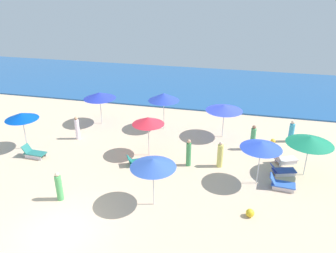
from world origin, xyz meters
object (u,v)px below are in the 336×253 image
lounge_chair_7_0 (139,161)px  lounge_chair_2_0 (285,159)px  beach_ball_2 (250,213)px  umbrella_3 (22,116)px  umbrella_5 (100,95)px  beachgoer_2 (77,128)px  beach_ball_0 (273,141)px  umbrella_2 (310,140)px  beachgoer_5 (59,187)px  beachgoer_4 (291,132)px  umbrella_4 (153,163)px  lounge_chair_6_0 (281,184)px  umbrella_6 (261,145)px  beachgoer_1 (220,155)px  beachgoer_3 (253,138)px  umbrella_0 (224,108)px  beachgoer_6 (189,153)px  lounge_chair_3_0 (34,153)px  umbrella_1 (164,97)px  umbrella_7 (148,121)px  lounge_chair_2_1 (282,171)px

lounge_chair_7_0 → lounge_chair_2_0: bearing=-103.9°
beach_ball_2 → umbrella_3: bearing=165.9°
umbrella_3 → umbrella_5: umbrella_3 is taller
lounge_chair_2_0 → beachgoer_2: (-13.48, 0.17, 0.53)m
lounge_chair_2_0 → beach_ball_0: lounge_chair_2_0 is taller
umbrella_2 → beachgoer_5: 13.16m
beach_ball_2 → umbrella_2: bearing=56.3°
beachgoer_4 → beach_ball_2: beachgoer_4 is taller
umbrella_4 → lounge_chair_6_0: 7.00m
umbrella_6 → beachgoer_1: size_ratio=1.56×
beachgoer_3 → lounge_chair_6_0: bearing=85.8°
umbrella_4 → lounge_chair_6_0: bearing=24.9°
beachgoer_1 → umbrella_0: bearing=-168.7°
beachgoer_2 → beachgoer_6: bearing=-61.7°
beachgoer_6 → beach_ball_0: size_ratio=5.25×
beachgoer_6 → lounge_chair_6_0: bearing=129.6°
lounge_chair_3_0 → beachgoer_2: (1.42, 2.96, 0.49)m
lounge_chair_7_0 → beachgoer_2: beachgoer_2 is taller
umbrella_1 → umbrella_3: 9.30m
umbrella_7 → beach_ball_2: size_ratio=6.53×
beachgoer_5 → lounge_chair_3_0: bearing=-88.3°
umbrella_6 → lounge_chair_7_0: bearing=176.6°
beachgoer_3 → beach_ball_2: 6.79m
umbrella_6 → beachgoer_6: bearing=165.9°
lounge_chair_2_0 → umbrella_4: bearing=104.1°
umbrella_7 → beachgoer_2: (-5.37, 1.07, -1.53)m
umbrella_5 → umbrella_1: bearing=1.2°
lounge_chair_6_0 → beachgoer_4: bearing=-4.9°
umbrella_5 → beachgoer_6: bearing=-31.5°
umbrella_0 → beachgoer_5: umbrella_0 is taller
lounge_chair_3_0 → umbrella_4: 9.10m
lounge_chair_6_0 → umbrella_5: bearing=70.3°
lounge_chair_2_0 → lounge_chair_2_1: lounge_chair_2_0 is taller
lounge_chair_7_0 → beachgoer_6: bearing=-106.7°
lounge_chair_6_0 → beachgoer_3: size_ratio=0.81×
beachgoer_2 → beach_ball_0: bearing=-39.0°
umbrella_0 → umbrella_1: umbrella_1 is taller
umbrella_1 → beachgoer_5: bearing=-107.3°
umbrella_4 → beachgoer_5: 4.91m
umbrella_3 → beach_ball_0: 16.24m
umbrella_7 → beachgoer_5: 6.34m
umbrella_0 → umbrella_4: bearing=-107.1°
lounge_chair_6_0 → umbrella_1: bearing=57.8°
lounge_chair_6_0 → beach_ball_0: size_ratio=4.25×
umbrella_0 → beachgoer_6: bearing=-110.2°
umbrella_1 → lounge_chair_7_0: size_ratio=1.74×
umbrella_6 → umbrella_1: bearing=139.1°
beachgoer_1 → beachgoer_3: 3.19m
lounge_chair_3_0 → lounge_chair_7_0: 6.59m
umbrella_6 → beach_ball_2: size_ratio=6.41×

